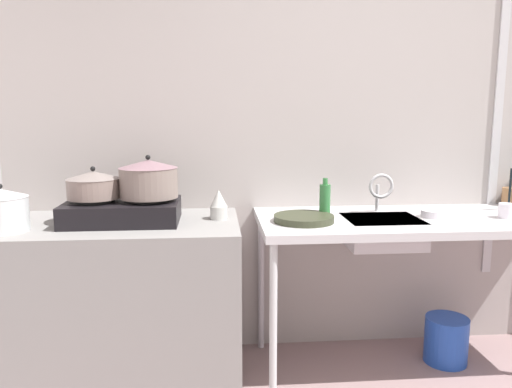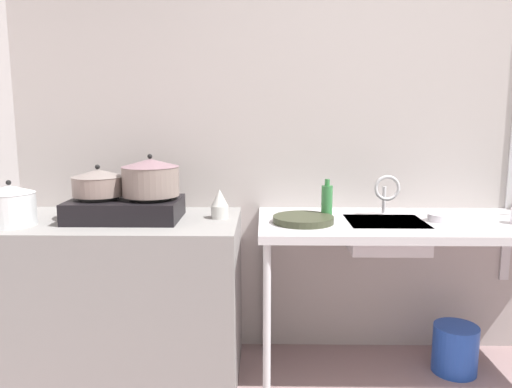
# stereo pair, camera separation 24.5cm
# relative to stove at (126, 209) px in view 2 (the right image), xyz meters

# --- Properties ---
(wall_back) EXTENTS (5.33, 0.10, 2.73)m
(wall_back) POSITION_rel_stove_xyz_m (1.57, 0.38, 0.49)
(wall_back) COLOR #B0A6A2
(wall_back) RESTS_ON ground
(counter_concrete) EXTENTS (1.23, 0.66, 0.82)m
(counter_concrete) POSITION_rel_stove_xyz_m (-0.05, 0.00, -0.47)
(counter_concrete) COLOR gray
(counter_concrete) RESTS_ON ground
(counter_sink) EXTENTS (1.75, 0.66, 0.82)m
(counter_sink) POSITION_rel_stove_xyz_m (1.54, 0.00, -0.11)
(counter_sink) COLOR silver
(counter_sink) RESTS_ON ground
(stove) EXTENTS (0.54, 0.35, 0.12)m
(stove) POSITION_rel_stove_xyz_m (0.00, 0.00, 0.00)
(stove) COLOR black
(stove) RESTS_ON counter_concrete
(pot_on_left_burner) EXTENTS (0.26, 0.26, 0.15)m
(pot_on_left_burner) POSITION_rel_stove_xyz_m (-0.13, 0.00, 0.13)
(pot_on_left_burner) COLOR gray
(pot_on_left_burner) RESTS_ON stove
(pot_on_right_burner) EXTENTS (0.28, 0.28, 0.21)m
(pot_on_right_burner) POSITION_rel_stove_xyz_m (0.13, 0.00, 0.16)
(pot_on_right_burner) COLOR slate
(pot_on_right_burner) RESTS_ON stove
(pot_beside_stove) EXTENTS (0.23, 0.23, 0.22)m
(pot_beside_stove) POSITION_rel_stove_xyz_m (-0.51, -0.14, 0.04)
(pot_beside_stove) COLOR silver
(pot_beside_stove) RESTS_ON counter_concrete
(percolator) EXTENTS (0.09, 0.09, 0.15)m
(percolator) POSITION_rel_stove_xyz_m (0.47, 0.04, 0.02)
(percolator) COLOR beige
(percolator) RESTS_ON counter_concrete
(sink_basin) EXTENTS (0.38, 0.32, 0.14)m
(sink_basin) POSITION_rel_stove_xyz_m (1.29, -0.02, -0.13)
(sink_basin) COLOR silver
(sink_basin) RESTS_ON counter_sink
(faucet) EXTENTS (0.13, 0.08, 0.21)m
(faucet) POSITION_rel_stove_xyz_m (1.33, 0.13, 0.08)
(faucet) COLOR silver
(faucet) RESTS_ON counter_sink
(frying_pan) EXTENTS (0.30, 0.30, 0.03)m
(frying_pan) POSITION_rel_stove_xyz_m (0.88, -0.06, -0.04)
(frying_pan) COLOR #353926
(frying_pan) RESTS_ON counter_sink
(small_bowl_on_drainboard) EXTENTS (0.13, 0.13, 0.04)m
(small_bowl_on_drainboard) POSITION_rel_stove_xyz_m (1.57, -0.01, -0.04)
(small_bowl_on_drainboard) COLOR white
(small_bowl_on_drainboard) RESTS_ON counter_sink
(bottle_by_sink) EXTENTS (0.06, 0.06, 0.20)m
(bottle_by_sink) POSITION_rel_stove_xyz_m (1.01, 0.04, 0.03)
(bottle_by_sink) COLOR #33783D
(bottle_by_sink) RESTS_ON counter_sink
(bucket_on_floor) EXTENTS (0.23, 0.23, 0.25)m
(bucket_on_floor) POSITION_rel_stove_xyz_m (1.70, 0.03, -0.75)
(bucket_on_floor) COLOR #224AB1
(bucket_on_floor) RESTS_ON ground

